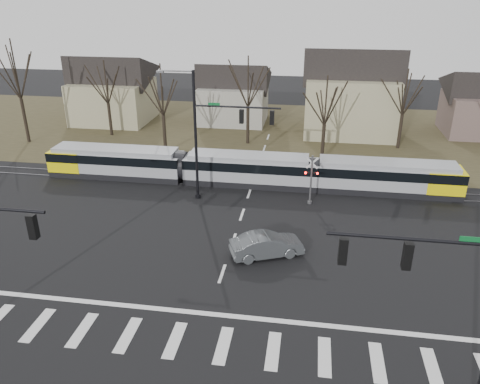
# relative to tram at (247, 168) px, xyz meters

# --- Properties ---
(ground) EXTENTS (140.00, 140.00, 0.00)m
(ground) POSITION_rel_tram_xyz_m (0.51, -16.00, -1.46)
(ground) COLOR black
(grass_verge) EXTENTS (140.00, 28.00, 0.01)m
(grass_verge) POSITION_rel_tram_xyz_m (0.51, 16.00, -1.46)
(grass_verge) COLOR #38331E
(grass_verge) RESTS_ON ground
(crosswalk) EXTENTS (27.00, 2.60, 0.01)m
(crosswalk) POSITION_rel_tram_xyz_m (0.51, -20.00, -1.46)
(crosswalk) COLOR silver
(crosswalk) RESTS_ON ground
(stop_line) EXTENTS (28.00, 0.35, 0.01)m
(stop_line) POSITION_rel_tram_xyz_m (0.51, -17.80, -1.46)
(stop_line) COLOR silver
(stop_line) RESTS_ON ground
(lane_dashes) EXTENTS (0.18, 30.00, 0.01)m
(lane_dashes) POSITION_rel_tram_xyz_m (0.51, -0.00, -1.46)
(lane_dashes) COLOR silver
(lane_dashes) RESTS_ON ground
(rail_pair) EXTENTS (90.00, 1.52, 0.06)m
(rail_pair) POSITION_rel_tram_xyz_m (0.51, -0.20, -1.43)
(rail_pair) COLOR #59595E
(rail_pair) RESTS_ON ground
(tram) EXTENTS (35.41, 2.63, 2.68)m
(tram) POSITION_rel_tram_xyz_m (0.00, 0.00, 0.00)
(tram) COLOR gray
(tram) RESTS_ON ground
(sedan) EXTENTS (4.98, 5.81, 1.53)m
(sedan) POSITION_rel_tram_xyz_m (2.93, -11.53, -0.70)
(sedan) COLOR #474B4E
(sedan) RESTS_ON ground
(signal_pole_near_right) EXTENTS (6.72, 0.44, 8.00)m
(signal_pole_near_right) POSITION_rel_tram_xyz_m (10.62, -22.00, 3.70)
(signal_pole_near_right) COLOR black
(signal_pole_near_right) RESTS_ON ground
(signal_pole_far) EXTENTS (9.28, 0.44, 10.20)m
(signal_pole_far) POSITION_rel_tram_xyz_m (-1.90, -3.50, 4.24)
(signal_pole_far) COLOR black
(signal_pole_far) RESTS_ON ground
(rail_crossing_signal) EXTENTS (1.08, 0.36, 4.00)m
(rail_crossing_signal) POSITION_rel_tram_xyz_m (5.51, -3.21, 0.42)
(rail_crossing_signal) COLOR #59595B
(rail_crossing_signal) RESTS_ON ground
(tree_row) EXTENTS (59.20, 7.20, 10.00)m
(tree_row) POSITION_rel_tram_xyz_m (2.51, 10.00, 3.54)
(tree_row) COLOR black
(tree_row) RESTS_ON ground
(house_a) EXTENTS (9.72, 8.64, 8.60)m
(house_a) POSITION_rel_tram_xyz_m (-19.49, 18.00, 3.00)
(house_a) COLOR gray
(house_a) RESTS_ON ground
(house_b) EXTENTS (8.64, 7.56, 7.65)m
(house_b) POSITION_rel_tram_xyz_m (-4.49, 20.00, 2.51)
(house_b) COLOR gray
(house_b) RESTS_ON ground
(house_c) EXTENTS (10.80, 8.64, 10.10)m
(house_c) POSITION_rel_tram_xyz_m (9.51, 17.00, 3.77)
(house_c) COLOR gray
(house_c) RESTS_ON ground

